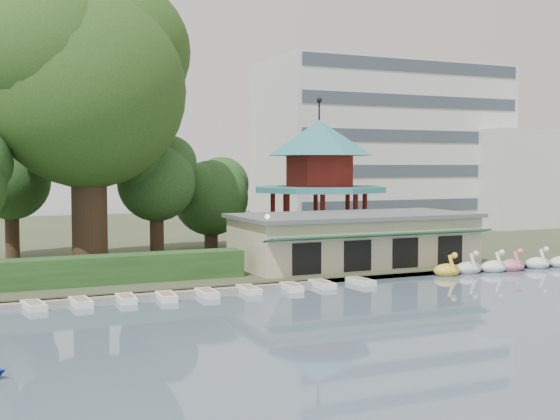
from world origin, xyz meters
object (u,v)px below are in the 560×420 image
boathouse (354,239)px  big_tree (89,76)px  pavilion (319,171)px  dock (66,300)px

boathouse → big_tree: (-18.80, 6.26, 12.21)m
boathouse → pavilion: 11.43m
dock → pavilion: pavilion is taller
dock → pavilion: (24.00, 14.80, 7.36)m
dock → boathouse: (22.00, 4.77, 2.25)m
dock → boathouse: boathouse is taller
pavilion → big_tree: 22.30m
big_tree → dock: bearing=-106.2°
dock → boathouse: bearing=12.2°
pavilion → dock: bearing=-148.3°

